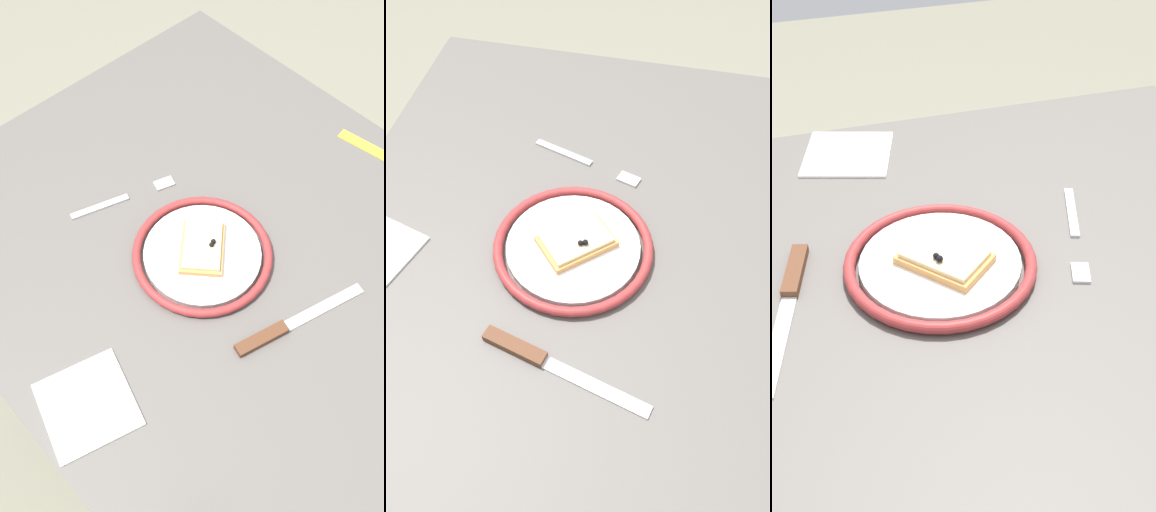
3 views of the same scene
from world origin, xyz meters
TOP-DOWN VIEW (x-y plane):
  - ground_plane at (0.00, 0.00)m, footprint 6.00×6.00m
  - dining_table at (0.00, 0.00)m, footprint 1.05×0.86m
  - plate at (-0.02, -0.04)m, footprint 0.24×0.24m
  - pizza_slice_near at (-0.02, -0.04)m, footprint 0.12×0.13m
  - knife at (0.17, -0.05)m, footprint 0.08×0.24m
  - fork at (-0.21, -0.06)m, footprint 0.08×0.20m
  - napkin at (0.05, -0.35)m, footprint 0.16×0.16m

SIDE VIEW (x-z plane):
  - ground_plane at x=0.00m, z-range 0.00..0.00m
  - dining_table at x=0.00m, z-range 0.29..1.06m
  - fork at x=-0.21m, z-range 0.77..0.77m
  - napkin at x=0.05m, z-range 0.77..0.77m
  - knife at x=0.17m, z-range 0.76..0.78m
  - plate at x=-0.02m, z-range 0.77..0.78m
  - pizza_slice_near at x=-0.02m, z-range 0.77..0.80m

